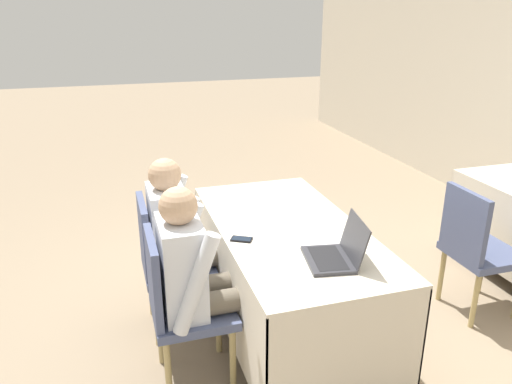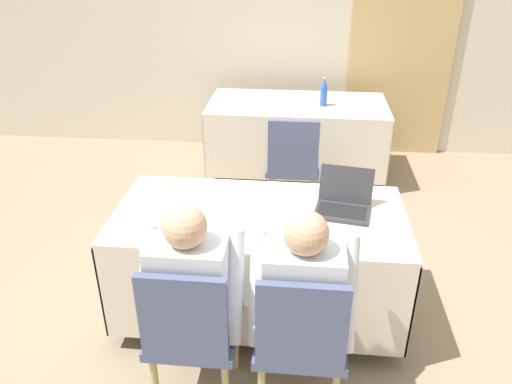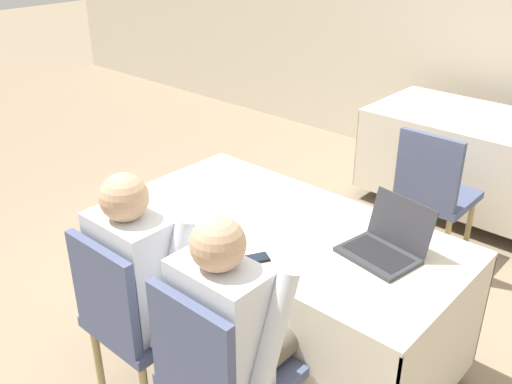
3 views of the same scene
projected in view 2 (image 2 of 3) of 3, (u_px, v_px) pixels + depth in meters
name	position (u px, v px, depth m)	size (l,w,h in m)	color
ground_plane	(259.00, 312.00, 3.26)	(24.00, 24.00, 0.00)	gray
wall_back	(285.00, 24.00, 5.19)	(12.00, 0.06, 2.70)	beige
curtain_panel	(404.00, 30.00, 5.05)	(1.06, 0.04, 2.65)	tan
conference_table_near	(259.00, 239.00, 3.00)	(1.71, 0.85, 0.75)	beige
conference_table_far	(297.00, 120.00, 4.87)	(1.71, 0.85, 0.75)	beige
laptop	(343.00, 204.00, 2.93)	(0.36, 0.33, 0.23)	#333338
cell_phone	(272.00, 244.00, 2.62)	(0.12, 0.14, 0.01)	black
paper_beside_laptop	(299.00, 206.00, 2.99)	(0.32, 0.36, 0.00)	white
water_bottle	(324.00, 93.00, 4.66)	(0.07, 0.07, 0.27)	#2D5BB7
chair_near_left	(191.00, 329.00, 2.41)	(0.44, 0.44, 0.91)	tan
chair_near_right	(300.00, 337.00, 2.36)	(0.44, 0.44, 0.91)	tan
chair_far_spare	(293.00, 162.00, 4.16)	(0.44, 0.44, 0.91)	tan
person_checkered_shirt	(194.00, 290.00, 2.43)	(0.50, 0.52, 1.17)	#665B4C
person_white_shirt	(302.00, 296.00, 2.38)	(0.50, 0.52, 1.17)	#665B4C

